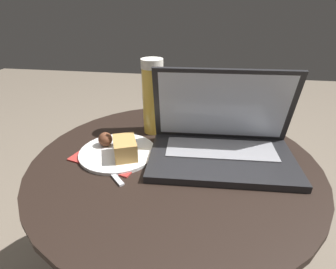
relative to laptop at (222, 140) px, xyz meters
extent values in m
cylinder|color=black|center=(-0.12, -0.03, -0.33)|extent=(0.08, 0.08, 0.53)
cylinder|color=black|center=(-0.12, -0.03, -0.06)|extent=(0.74, 0.74, 0.02)
cube|color=#B7332D|center=(-0.29, -0.05, -0.05)|extent=(0.21, 0.17, 0.00)
cube|color=#232326|center=(0.00, -0.03, -0.04)|extent=(0.38, 0.23, 0.02)
cube|color=gray|center=(0.00, 0.00, -0.03)|extent=(0.29, 0.12, 0.00)
cube|color=#232326|center=(0.00, 0.05, 0.07)|extent=(0.37, 0.08, 0.21)
cube|color=silver|center=(0.00, 0.05, 0.07)|extent=(0.34, 0.07, 0.19)
cylinder|color=gold|center=(-0.21, 0.12, 0.05)|extent=(0.06, 0.06, 0.20)
cylinder|color=white|center=(-0.21, 0.12, 0.17)|extent=(0.06, 0.06, 0.03)
cylinder|color=white|center=(-0.28, -0.03, -0.04)|extent=(0.21, 0.21, 0.01)
cube|color=tan|center=(-0.25, -0.05, -0.01)|extent=(0.08, 0.10, 0.05)
sphere|color=beige|center=(-0.26, 0.02, -0.02)|extent=(0.03, 0.03, 0.03)
sphere|color=brown|center=(-0.32, -0.01, -0.02)|extent=(0.04, 0.04, 0.04)
cube|color=silver|center=(-0.26, -0.12, -0.04)|extent=(0.09, 0.09, 0.00)
cube|color=silver|center=(-0.32, -0.06, -0.04)|extent=(0.05, 0.05, 0.00)
camera|label=1|loc=(-0.05, -0.61, 0.33)|focal=28.00mm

